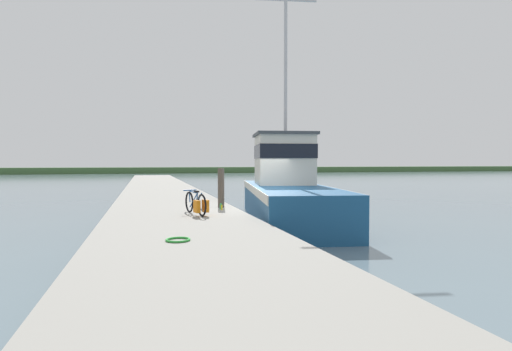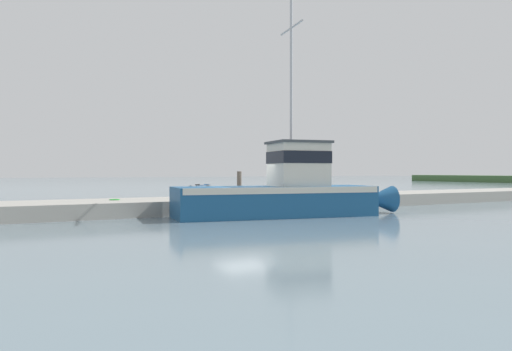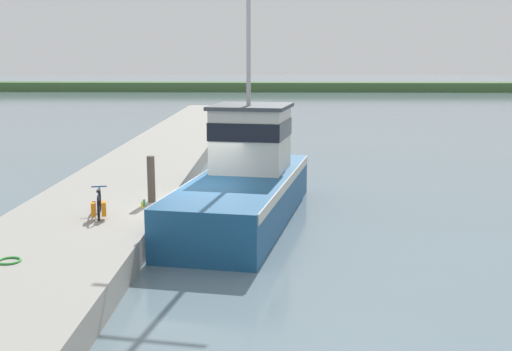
% 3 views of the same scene
% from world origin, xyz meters
% --- Properties ---
extents(ground_plane, '(320.00, 320.00, 0.00)m').
position_xyz_m(ground_plane, '(0.00, 0.00, 0.00)').
color(ground_plane, slate).
extents(dock_pier, '(4.42, 80.00, 0.72)m').
position_xyz_m(dock_pier, '(-3.27, 0.00, 0.36)').
color(dock_pier, gray).
rests_on(dock_pier, ground_plane).
extents(far_shoreline, '(180.00, 5.00, 1.32)m').
position_xyz_m(far_shoreline, '(30.00, 76.95, 0.66)').
color(far_shoreline, '#426638').
rests_on(far_shoreline, ground_plane).
extents(fishing_boat_main, '(4.50, 11.51, 10.87)m').
position_xyz_m(fishing_boat_main, '(1.36, 1.60, 1.24)').
color(fishing_boat_main, navy).
rests_on(fishing_boat_main, ground_plane).
extents(bicycle_touring, '(0.68, 1.76, 0.76)m').
position_xyz_m(bicycle_touring, '(-2.68, -1.34, 1.07)').
color(bicycle_touring, black).
rests_on(bicycle_touring, dock_pier).
extents(mooring_post, '(0.24, 0.24, 1.44)m').
position_xyz_m(mooring_post, '(-1.56, 0.58, 1.44)').
color(mooring_post, '#51473D').
rests_on(mooring_post, dock_pier).
extents(hose_coil, '(0.52, 0.52, 0.05)m').
position_xyz_m(hose_coil, '(-3.60, -5.36, 0.74)').
color(hose_coil, green).
rests_on(hose_coil, dock_pier).
extents(water_bottle_by_bike, '(0.07, 0.07, 0.20)m').
position_xyz_m(water_bottle_by_bike, '(-1.68, 0.00, 0.82)').
color(water_bottle_by_bike, green).
rests_on(water_bottle_by_bike, dock_pier).
extents(water_bottle_on_curb, '(0.06, 0.06, 0.18)m').
position_xyz_m(water_bottle_on_curb, '(-1.69, -0.24, 0.81)').
color(water_bottle_on_curb, yellow).
rests_on(water_bottle_on_curb, dock_pier).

